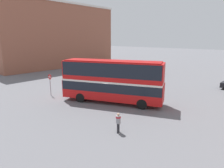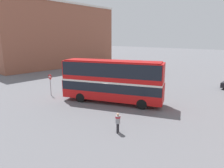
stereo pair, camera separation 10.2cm
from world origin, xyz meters
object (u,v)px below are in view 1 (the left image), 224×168
at_px(double_decker_bus, 112,79).
at_px(pedestrian_foreground, 118,121).
at_px(no_entry_sign, 50,81).
at_px(parked_car_kerb_far, 148,71).

bearing_deg(double_decker_bus, pedestrian_foreground, -67.27).
bearing_deg(pedestrian_foreground, double_decker_bus, -68.86).
height_order(pedestrian_foreground, no_entry_sign, no_entry_sign).
xyz_separation_m(parked_car_kerb_far, no_entry_sign, (-1.55, -20.53, 1.05)).
relative_size(double_decker_bus, parked_car_kerb_far, 2.47).
bearing_deg(no_entry_sign, pedestrian_foreground, -9.12).
xyz_separation_m(double_decker_bus, no_entry_sign, (-7.71, -3.12, -0.87)).
distance_m(pedestrian_foreground, parked_car_kerb_far, 25.37).
distance_m(double_decker_bus, pedestrian_foreground, 7.65).
bearing_deg(parked_car_kerb_far, double_decker_bus, 104.46).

